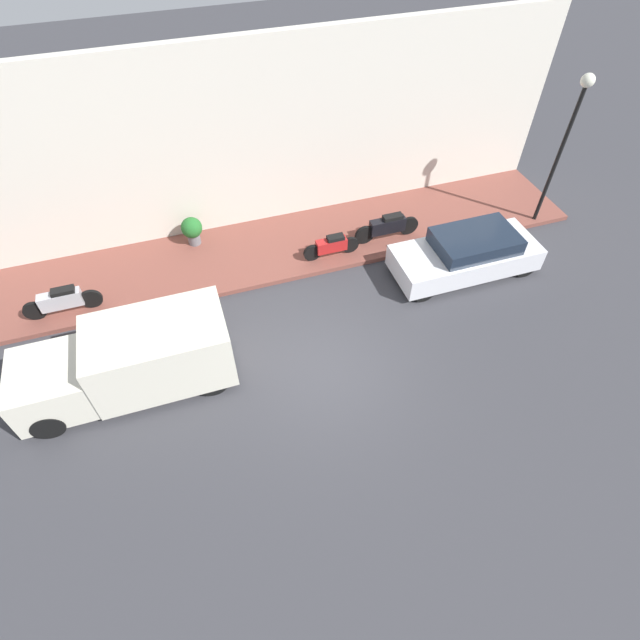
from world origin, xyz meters
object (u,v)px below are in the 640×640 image
Objects in this scene: delivery_van at (128,361)px; motorcycle_red at (332,246)px; parked_car at (467,254)px; motorcycle_black at (388,226)px; streetlamp at (571,125)px; potted_plant at (192,229)px; scooter_silver at (62,301)px.

delivery_van is 6.80m from motorcycle_red.
parked_car is 2.02× the size of motorcycle_black.
motorcycle_black is at bearing 40.03° from parked_car.
streetlamp is (-0.59, -5.14, 2.81)m from motorcycle_black.
potted_plant is (1.67, 5.89, 0.07)m from motorcycle_black.
streetlamp is 5.08× the size of potted_plant.
streetlamp is (-0.34, -14.86, 2.82)m from scooter_silver.
potted_plant reaches higher than motorcycle_black.
streetlamp is at bearing -96.58° from motorcycle_black.
motorcycle_red is 1.91× the size of potted_plant.
scooter_silver is 2.22× the size of potted_plant.
delivery_van is 2.80× the size of motorcycle_red.
streetlamp is 11.59m from potted_plant.
streetlamp is at bearing -101.58° from potted_plant.
scooter_silver is 15.13m from streetlamp.
motorcycle_black is (2.00, 1.68, -0.04)m from parked_car.
motorcycle_black is at bearing 83.42° from streetlamp.
streetlamp is (1.41, -3.46, 2.77)m from parked_car.
motorcycle_red is at bearing -63.90° from delivery_van.
streetlamp reaches higher than motorcycle_red.
parked_car is 11.53m from scooter_silver.
potted_plant reaches higher than motorcycle_red.
potted_plant is (4.92, -2.16, -0.27)m from delivery_van.
parked_car is at bearing -115.48° from motorcycle_red.
delivery_van is 8.69m from motorcycle_black.
parked_car reaches higher than scooter_silver.
delivery_van is at bearing 112.01° from motorcycle_black.
motorcycle_black is 5.89m from streetlamp.
potted_plant is at bearing -23.71° from delivery_van.
motorcycle_black reaches higher than motorcycle_red.
parked_car is 2.61m from motorcycle_black.
motorcycle_black is 2.31× the size of potted_plant.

